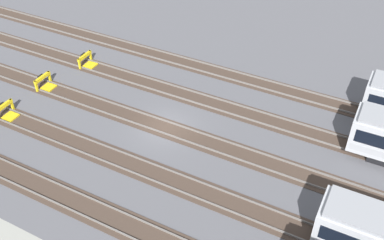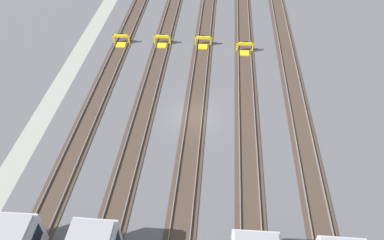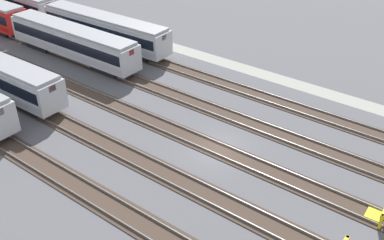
{
  "view_description": "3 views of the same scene",
  "coord_description": "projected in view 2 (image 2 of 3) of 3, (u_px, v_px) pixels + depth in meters",
  "views": [
    {
      "loc": [
        15.12,
        -24.04,
        23.56
      ],
      "look_at": [
        2.49,
        0.0,
        1.8
      ],
      "focal_mm": 42.0,
      "sensor_mm": 36.0,
      "label": 1
    },
    {
      "loc": [
        26.09,
        2.01,
        22.86
      ],
      "look_at": [
        2.49,
        0.0,
        1.8
      ],
      "focal_mm": 35.0,
      "sensor_mm": 36.0,
      "label": 2
    },
    {
      "loc": [
        -15.96,
        24.31,
        20.71
      ],
      "look_at": [
        2.49,
        0.0,
        1.8
      ],
      "focal_mm": 42.0,
      "sensor_mm": 36.0,
      "label": 3
    }
  ],
  "objects": [
    {
      "name": "bumper_stop_nearest_track",
      "position": [
        121.0,
        41.0,
        44.19
      ],
      "size": [
        1.38,
        2.01,
        1.22
      ],
      "color": "yellow",
      "rests_on": "ground"
    },
    {
      "name": "ground_plane",
      "position": [
        194.0,
        117.0,
        34.74
      ],
      "size": [
        400.0,
        400.0,
        0.0
      ],
      "primitive_type": "plane",
      "color": "#5B5B60"
    },
    {
      "name": "rail_track_farthest",
      "position": [
        300.0,
        122.0,
        34.1
      ],
      "size": [
        90.0,
        2.23,
        0.21
      ],
      "color": "#47382D",
      "rests_on": "ground"
    },
    {
      "name": "bumper_stop_far_inner_track",
      "position": [
        245.0,
        49.0,
        42.82
      ],
      "size": [
        1.37,
        2.01,
        1.22
      ],
      "color": "yellow",
      "rests_on": "ground"
    },
    {
      "name": "rail_track_middle",
      "position": [
        194.0,
        116.0,
        34.71
      ],
      "size": [
        90.0,
        2.24,
        0.21
      ],
      "color": "#47382D",
      "rests_on": "ground"
    },
    {
      "name": "service_walkway",
      "position": [
        47.0,
        108.0,
        35.63
      ],
      "size": [
        54.0,
        2.0,
        0.01
      ],
      "primitive_type": "cube",
      "color": "#9E9E93",
      "rests_on": "ground"
    },
    {
      "name": "bumper_stop_near_inner_track",
      "position": [
        162.0,
        41.0,
        44.09
      ],
      "size": [
        1.36,
        2.0,
        1.22
      ],
      "color": "yellow",
      "rests_on": "ground"
    },
    {
      "name": "bumper_stop_middle_track",
      "position": [
        203.0,
        42.0,
        43.88
      ],
      "size": [
        1.36,
        2.01,
        1.22
      ],
      "color": "yellow",
      "rests_on": "ground"
    },
    {
      "name": "rail_track_near_inner",
      "position": [
        143.0,
        113.0,
        35.02
      ],
      "size": [
        90.0,
        2.23,
        0.21
      ],
      "color": "#47382D",
      "rests_on": "ground"
    },
    {
      "name": "rail_track_nearest",
      "position": [
        92.0,
        111.0,
        35.33
      ],
      "size": [
        90.0,
        2.23,
        0.21
      ],
      "color": "#47382D",
      "rests_on": "ground"
    },
    {
      "name": "rail_track_far_inner",
      "position": [
        247.0,
        119.0,
        34.41
      ],
      "size": [
        90.0,
        2.23,
        0.21
      ],
      "color": "#47382D",
      "rests_on": "ground"
    }
  ]
}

